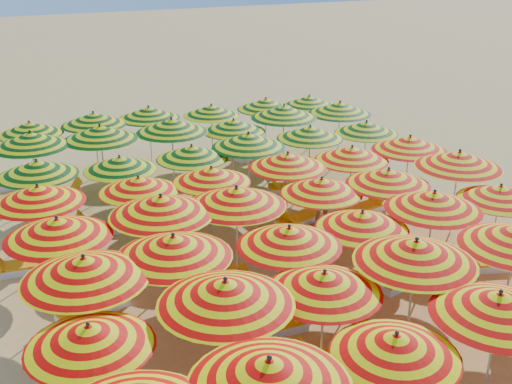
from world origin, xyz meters
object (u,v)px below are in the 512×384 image
at_px(umbrella_7, 226,293).
at_px(umbrella_27, 288,160).
at_px(umbrella_41, 340,108).
at_px(umbrella_12, 84,269).
at_px(umbrella_17, 500,193).
at_px(umbrella_35, 366,128).
at_px(umbrella_31, 120,163).
at_px(umbrella_33, 248,140).
at_px(umbrella_2, 396,345).
at_px(umbrella_25, 139,185).
at_px(umbrella_47, 309,101).
at_px(lounger_6, 272,326).
at_px(umbrella_18, 58,228).
at_px(umbrella_40, 284,112).
at_px(umbrella_37, 100,133).
at_px(umbrella_43, 94,119).
at_px(lounger_16, 57,198).
at_px(umbrella_1, 269,374).
at_px(lounger_9, 91,309).
at_px(umbrella_23, 459,159).
at_px(umbrella_29, 410,143).
at_px(lounger_20, 254,155).
at_px(lounger_17, 295,164).
at_px(umbrella_30, 37,168).
at_px(umbrella_28, 352,154).
at_px(umbrella_20, 237,197).
at_px(lounger_10, 215,276).
at_px(lounger_18, 19,183).
at_px(umbrella_39, 234,126).
at_px(lounger_8, 476,264).
at_px(umbrella_45, 211,110).
at_px(lounger_13, 363,209).
at_px(umbrella_38, 172,126).
at_px(umbrella_13, 174,246).
at_px(lounger_7, 404,278).
at_px(umbrella_19, 161,206).
at_px(lounger_19, 225,154).
at_px(umbrella_42, 30,128).
at_px(umbrella_3, 499,305).
at_px(lounger_11, 24,267).
at_px(umbrella_24, 38,194).
at_px(lounger_14, 107,227).
at_px(umbrella_16, 434,201).
at_px(umbrella_22, 388,177).
at_px(umbrella_14, 289,237).
at_px(umbrella_15, 362,220).
at_px(umbrella_9, 416,251).
at_px(lounger_15, 292,188).
at_px(lounger_4, 339,359).
at_px(umbrella_44, 149,113).

xyz_separation_m(umbrella_7, umbrella_27, (4.43, 6.60, -0.21)).
bearing_deg(umbrella_41, umbrella_12, -140.22).
bearing_deg(umbrella_17, umbrella_35, 89.84).
relative_size(umbrella_31, umbrella_33, 0.90).
relative_size(umbrella_2, umbrella_25, 0.97).
distance_m(umbrella_47, lounger_6, 13.40).
distance_m(umbrella_18, umbrella_40, 11.37).
bearing_deg(umbrella_37, umbrella_43, 85.72).
bearing_deg(lounger_16, umbrella_2, -80.45).
bearing_deg(umbrella_43, umbrella_1, -90.56).
height_order(lounger_9, lounger_16, same).
relative_size(umbrella_23, umbrella_37, 0.95).
bearing_deg(umbrella_29, umbrella_37, 152.03).
distance_m(umbrella_17, lounger_20, 11.07).
distance_m(umbrella_2, umbrella_29, 10.77).
distance_m(umbrella_1, lounger_17, 15.62).
bearing_deg(umbrella_40, umbrella_30, -165.12).
height_order(umbrella_25, umbrella_28, umbrella_28).
bearing_deg(umbrella_33, umbrella_20, -115.82).
xyz_separation_m(lounger_10, lounger_18, (-4.16, 9.00, 0.00)).
relative_size(umbrella_39, lounger_8, 1.56).
relative_size(umbrella_17, umbrella_37, 0.87).
distance_m(umbrella_45, lounger_13, 7.55).
xyz_separation_m(lounger_8, lounger_20, (-1.97, 10.74, 0.00)).
relative_size(umbrella_38, umbrella_39, 0.99).
distance_m(umbrella_27, umbrella_35, 4.77).
bearing_deg(umbrella_13, lounger_17, 50.90).
height_order(lounger_7, lounger_13, same).
distance_m(umbrella_19, lounger_19, 10.70).
bearing_deg(umbrella_37, umbrella_42, 132.88).
bearing_deg(umbrella_3, lounger_11, 130.40).
relative_size(umbrella_18, umbrella_24, 0.88).
height_order(umbrella_38, lounger_14, umbrella_38).
relative_size(umbrella_16, umbrella_22, 1.09).
xyz_separation_m(umbrella_20, lounger_11, (-5.12, 2.58, -2.18)).
distance_m(umbrella_14, lounger_18, 12.68).
distance_m(umbrella_15, lounger_20, 11.02).
bearing_deg(umbrella_16, umbrella_9, -134.27).
xyz_separation_m(lounger_14, lounger_15, (6.56, 0.67, 0.00)).
distance_m(umbrella_3, umbrella_12, 7.76).
height_order(umbrella_7, umbrella_24, umbrella_7).
xyz_separation_m(umbrella_29, lounger_4, (-6.10, -6.37, -2.08)).
relative_size(umbrella_3, lounger_18, 1.66).
height_order(umbrella_39, umbrella_44, umbrella_44).
height_order(umbrella_13, umbrella_16, umbrella_13).
xyz_separation_m(umbrella_13, umbrella_25, (0.31, 4.47, -0.28)).
bearing_deg(umbrella_17, lounger_15, 111.95).
relative_size(umbrella_2, umbrella_27, 0.86).
bearing_deg(umbrella_37, umbrella_9, -68.59).
xyz_separation_m(umbrella_15, umbrella_30, (-6.73, 6.63, 0.05)).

